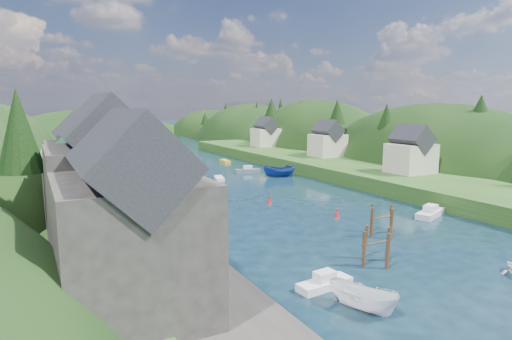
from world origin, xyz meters
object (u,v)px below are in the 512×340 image
piling_cluster_near (376,249)px  channel_buoy_near (337,213)px  channel_buoy_far (270,200)px  piling_cluster_far (382,223)px

piling_cluster_near → channel_buoy_near: (7.04, 14.33, -0.84)m
piling_cluster_near → channel_buoy_far: piling_cluster_near is taller
piling_cluster_near → piling_cluster_far: bearing=42.9°
piling_cluster_near → piling_cluster_far: size_ratio=0.98×
piling_cluster_far → channel_buoy_near: (0.47, 8.22, -0.87)m
piling_cluster_near → piling_cluster_far: 8.97m
piling_cluster_far → channel_buoy_near: bearing=86.7°
channel_buoy_near → channel_buoy_far: 11.21m
piling_cluster_near → channel_buoy_far: (3.27, 24.89, -0.84)m
piling_cluster_near → channel_buoy_far: bearing=82.5°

